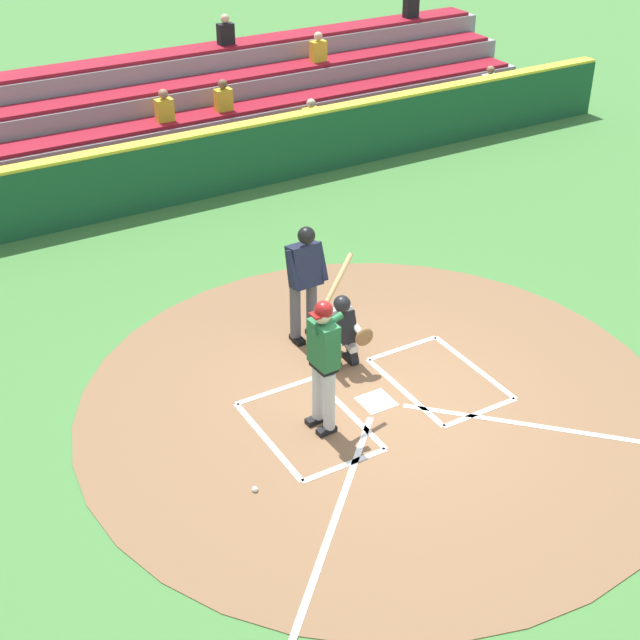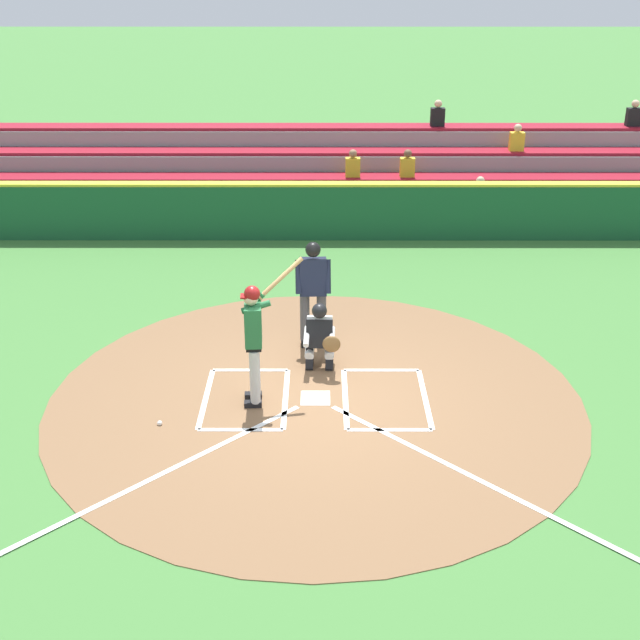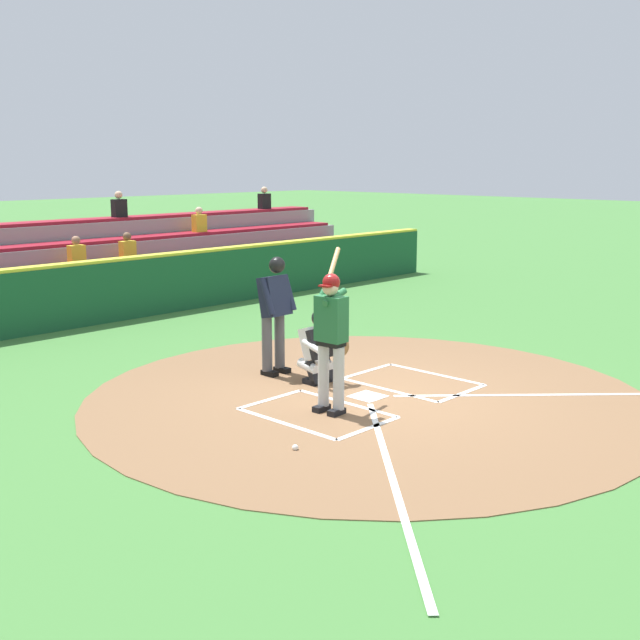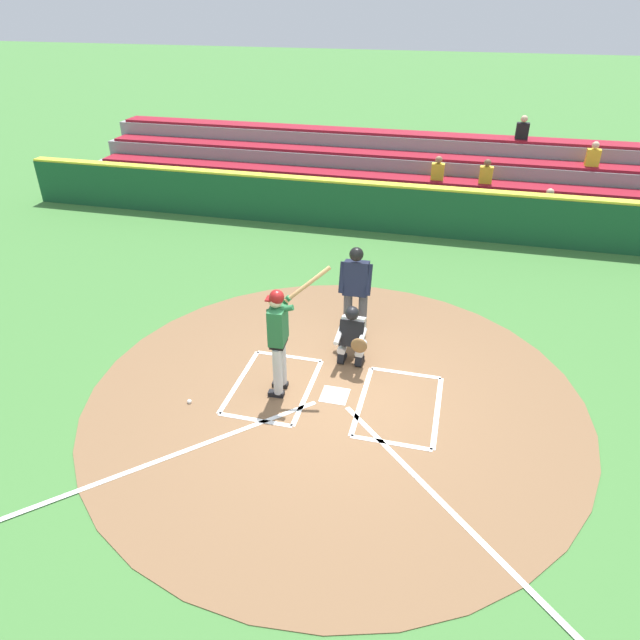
{
  "view_description": "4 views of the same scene",
  "coord_description": "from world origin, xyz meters",
  "px_view_note": "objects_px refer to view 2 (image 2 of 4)",
  "views": [
    {
      "loc": [
        5.7,
        8.24,
        7.36
      ],
      "look_at": [
        0.44,
        -0.75,
        1.03
      ],
      "focal_mm": 51.71,
      "sensor_mm": 36.0,
      "label": 1
    },
    {
      "loc": [
        -0.08,
        11.01,
        6.29
      ],
      "look_at": [
        -0.07,
        -0.24,
        1.19
      ],
      "focal_mm": 47.13,
      "sensor_mm": 36.0,
      "label": 2
    },
    {
      "loc": [
        8.36,
        6.97,
        3.28
      ],
      "look_at": [
        0.11,
        -0.83,
        1.02
      ],
      "focal_mm": 44.66,
      "sensor_mm": 36.0,
      "label": 3
    },
    {
      "loc": [
        -1.59,
        7.25,
        5.75
      ],
      "look_at": [
        0.36,
        -0.44,
        1.13
      ],
      "focal_mm": 32.1,
      "sensor_mm": 36.0,
      "label": 4
    }
  ],
  "objects_px": {
    "batter": "(254,336)",
    "baseball": "(160,423)",
    "plate_umpire": "(313,286)",
    "catcher": "(320,335)"
  },
  "relations": [
    {
      "from": "batter",
      "to": "catcher",
      "type": "relative_size",
      "value": 1.88
    },
    {
      "from": "batter",
      "to": "baseball",
      "type": "bearing_deg",
      "value": 26.57
    },
    {
      "from": "batter",
      "to": "baseball",
      "type": "xyz_separation_m",
      "value": [
        1.33,
        0.66,
        -1.06
      ]
    },
    {
      "from": "plate_umpire",
      "to": "baseball",
      "type": "height_order",
      "value": "plate_umpire"
    },
    {
      "from": "plate_umpire",
      "to": "catcher",
      "type": "bearing_deg",
      "value": 98.19
    },
    {
      "from": "batter",
      "to": "catcher",
      "type": "xyz_separation_m",
      "value": [
        -0.95,
        -1.11,
        -0.51
      ]
    },
    {
      "from": "batter",
      "to": "plate_umpire",
      "type": "bearing_deg",
      "value": -113.15
    },
    {
      "from": "catcher",
      "to": "baseball",
      "type": "height_order",
      "value": "catcher"
    },
    {
      "from": "catcher",
      "to": "plate_umpire",
      "type": "distance_m",
      "value": 0.97
    },
    {
      "from": "catcher",
      "to": "plate_umpire",
      "type": "height_order",
      "value": "plate_umpire"
    }
  ]
}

